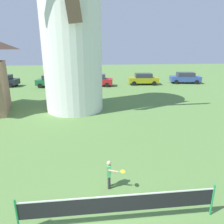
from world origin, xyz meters
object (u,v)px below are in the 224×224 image
Objects in this scene: tennis_net at (119,204)px; parked_car_blue at (185,78)px; parked_car_mustard at (143,79)px; windmill at (71,17)px; player_far at (110,173)px; parked_car_red at (96,80)px; parked_car_green at (52,81)px; parked_car_black at (3,81)px.

tennis_net is 27.45m from parked_car_blue.
windmill is at bearing -127.86° from parked_car_mustard.
player_far is 21.51m from parked_car_red.
parked_car_green is 18.78m from parked_car_blue.
parked_car_green is 0.99× the size of parked_car_mustard.
tennis_net is 1.41× the size of parked_car_green.
windmill is 3.33× the size of parked_car_blue.
tennis_net is 27.07m from parked_car_black.
parked_car_red is at bearing 89.23° from player_far.
tennis_net is 24.58m from parked_car_mustard.
parked_car_red is 1.03× the size of parked_car_blue.
parked_car_red is at bearing 0.59° from parked_car_green.
parked_car_mustard is at bearing -1.65° from parked_car_black.
parked_car_green and parked_car_red have the same top height.
parked_car_green is (6.59, -1.05, 0.00)m from parked_car_black.
windmill is 16.91m from parked_car_black.
tennis_net is at bearing -118.62° from parked_car_blue.
windmill is 15.71m from parked_car_mustard.
parked_car_black is 0.91× the size of parked_car_blue.
parked_car_black is at bearing 178.35° from parked_car_mustard.
player_far is 22.13m from parked_car_green.
parked_car_black and parked_car_green have the same top height.
parked_car_red is (2.17, 10.87, -6.43)m from windmill.
parked_car_mustard is at bearing 3.82° from parked_car_red.
parked_car_green and parked_car_blue have the same top height.
parked_car_mustard is at bearing 72.50° from player_far.
windmill reaches higher than player_far.
parked_car_red is at bearing -4.59° from parked_car_black.
parked_car_black is 0.97× the size of parked_car_green.
windmill is 3.23× the size of parked_car_red.
parked_car_black is at bearing 175.41° from parked_car_red.
tennis_net is 1.40× the size of parked_car_mustard.
parked_car_mustard is (6.80, 23.62, 0.12)m from tennis_net.
tennis_net is 1.28× the size of parked_car_red.
tennis_net is at bearing -85.90° from player_far.
parked_car_black is at bearing 130.69° from windmill.
parked_car_blue reaches higher than tennis_net.
windmill is 20.25m from parked_car_blue.
tennis_net is 1.32× the size of parked_car_blue.
parked_car_black is (-12.19, 24.17, 0.12)m from tennis_net.
windmill is 12.82m from parked_car_red.
parked_car_blue is (6.35, 0.48, 0.00)m from parked_car_mustard.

